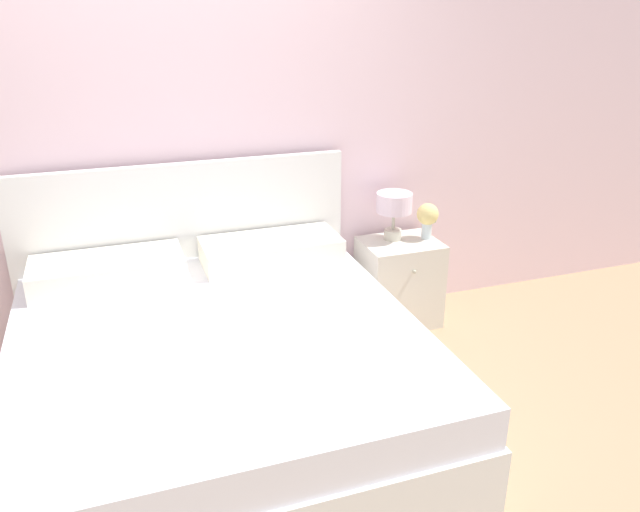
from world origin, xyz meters
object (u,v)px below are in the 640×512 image
bed (218,370)px  nightstand (399,282)px  table_lamp (394,206)px  flower_vase (428,217)px

bed → nightstand: bearing=27.7°
bed → table_lamp: 1.54m
bed → flower_vase: size_ratio=8.41×
bed → flower_vase: bed is taller
bed → flower_vase: (1.47, 0.68, 0.40)m
nightstand → flower_vase: bearing=1.5°
nightstand → table_lamp: size_ratio=1.83×
bed → flower_vase: bearing=24.9°
table_lamp → bed: bearing=-149.7°
bed → table_lamp: bearing=30.3°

